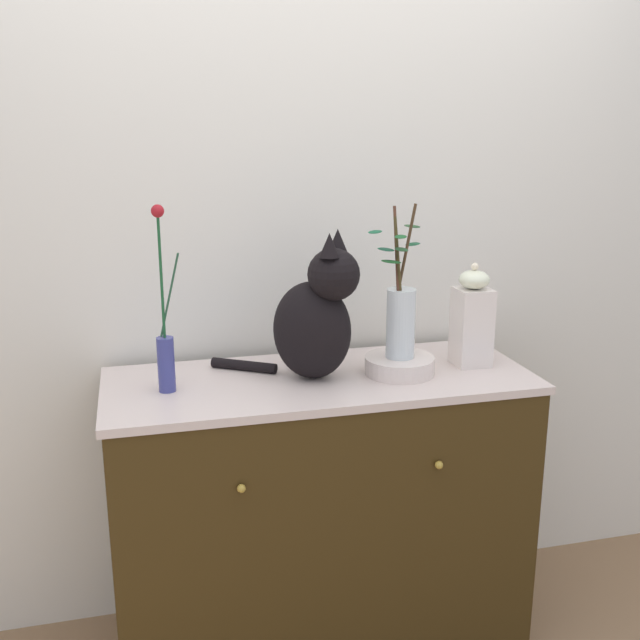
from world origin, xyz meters
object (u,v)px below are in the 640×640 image
(cat_sitting, at_px, (316,317))
(jar_lidded_porcelain, at_px, (472,319))
(vase_slim_green, at_px, (165,345))
(bowl_porcelain, at_px, (399,365))
(sideboard, at_px, (320,513))
(vase_glass_clear, at_px, (400,316))

(cat_sitting, height_order, jar_lidded_porcelain, cat_sitting)
(vase_slim_green, relative_size, jar_lidded_porcelain, 1.63)
(cat_sitting, relative_size, bowl_porcelain, 2.10)
(cat_sitting, bearing_deg, bowl_porcelain, -4.00)
(sideboard, bearing_deg, bowl_porcelain, -6.89)
(cat_sitting, relative_size, vase_glass_clear, 0.96)
(sideboard, relative_size, vase_slim_green, 2.42)
(bowl_porcelain, bearing_deg, vase_slim_green, 178.39)
(vase_slim_green, bearing_deg, bowl_porcelain, -1.61)
(bowl_porcelain, relative_size, vase_glass_clear, 0.46)
(bowl_porcelain, xyz_separation_m, vase_glass_clear, (-0.00, 0.00, 0.16))
(vase_slim_green, bearing_deg, vase_glass_clear, -1.61)
(vase_slim_green, distance_m, bowl_porcelain, 0.71)
(sideboard, bearing_deg, vase_slim_green, -178.76)
(sideboard, xyz_separation_m, cat_sitting, (-0.01, -0.01, 0.66))
(vase_glass_clear, bearing_deg, sideboard, 173.08)
(sideboard, xyz_separation_m, vase_slim_green, (-0.46, -0.01, 0.60))
(sideboard, bearing_deg, cat_sitting, -140.38)
(vase_glass_clear, bearing_deg, jar_lidded_porcelain, 6.77)
(vase_slim_green, xyz_separation_m, vase_glass_clear, (0.70, -0.02, 0.04))
(bowl_porcelain, relative_size, jar_lidded_porcelain, 0.65)
(cat_sitting, height_order, bowl_porcelain, cat_sitting)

